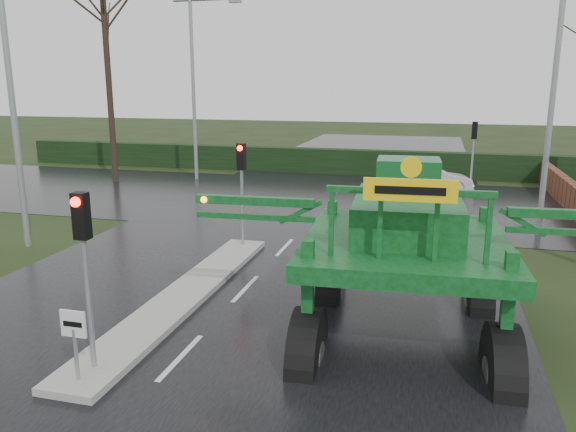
% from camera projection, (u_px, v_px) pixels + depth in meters
% --- Properties ---
extents(ground, '(140.00, 140.00, 0.00)m').
position_uv_depth(ground, '(181.00, 358.00, 11.30)').
color(ground, black).
rests_on(ground, ground).
extents(road_main, '(14.00, 80.00, 0.02)m').
position_uv_depth(road_main, '(299.00, 233.00, 20.70)').
color(road_main, black).
rests_on(road_main, ground).
extents(road_cross, '(80.00, 12.00, 0.02)m').
position_uv_depth(road_cross, '(329.00, 201.00, 26.34)').
color(road_cross, black).
rests_on(road_cross, ground).
extents(median_island, '(1.20, 10.00, 0.16)m').
position_uv_depth(median_island, '(185.00, 295.00, 14.43)').
color(median_island, gray).
rests_on(median_island, ground).
extents(hedge_row, '(44.00, 0.90, 1.50)m').
position_uv_depth(hedge_row, '(354.00, 162.00, 33.69)').
color(hedge_row, black).
rests_on(hedge_row, ground).
extents(brick_wall, '(0.40, 20.00, 1.20)m').
position_uv_depth(brick_wall, '(575.00, 200.00, 23.58)').
color(brick_wall, '#592D1E').
rests_on(brick_wall, ground).
extents(keep_left_sign, '(0.50, 0.07, 1.35)m').
position_uv_depth(keep_left_sign, '(74.00, 334.00, 9.97)').
color(keep_left_sign, gray).
rests_on(keep_left_sign, ground).
extents(traffic_signal_near, '(0.26, 0.33, 3.52)m').
position_uv_depth(traffic_signal_near, '(83.00, 244.00, 10.08)').
color(traffic_signal_near, gray).
rests_on(traffic_signal_near, ground).
extents(traffic_signal_mid, '(0.26, 0.33, 3.52)m').
position_uv_depth(traffic_signal_mid, '(242.00, 172.00, 18.07)').
color(traffic_signal_mid, gray).
rests_on(traffic_signal_mid, ground).
extents(traffic_signal_far, '(0.26, 0.33, 3.52)m').
position_uv_depth(traffic_signal_far, '(474.00, 141.00, 27.89)').
color(traffic_signal_far, gray).
rests_on(traffic_signal_far, ground).
extents(street_light_left_near, '(3.85, 0.30, 10.00)m').
position_uv_depth(street_light_left_near, '(16.00, 63.00, 17.60)').
color(street_light_left_near, gray).
rests_on(street_light_left_near, ground).
extents(street_light_right, '(3.85, 0.30, 10.00)m').
position_uv_depth(street_light_right, '(546.00, 65.00, 19.15)').
color(street_light_right, gray).
rests_on(street_light_right, ground).
extents(street_light_left_far, '(3.85, 0.30, 10.00)m').
position_uv_depth(street_light_left_far, '(198.00, 72.00, 30.76)').
color(street_light_left_far, gray).
rests_on(street_light_left_far, ground).
extents(tree_left_far, '(7.70, 7.70, 13.26)m').
position_uv_depth(tree_left_far, '(106.00, 49.00, 29.69)').
color(tree_left_far, black).
rests_on(tree_left_far, ground).
extents(crop_sprayer, '(9.27, 6.00, 5.18)m').
position_uv_depth(crop_sprayer, '(310.00, 238.00, 10.97)').
color(crop_sprayer, black).
rests_on(crop_sprayer, ground).
extents(white_sedan, '(4.06, 2.15, 1.27)m').
position_uv_depth(white_sedan, '(432.00, 192.00, 28.47)').
color(white_sedan, silver).
rests_on(white_sedan, ground).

